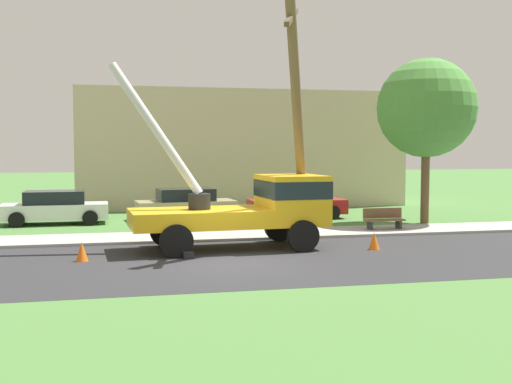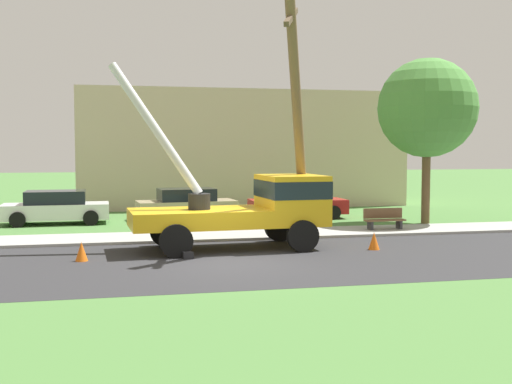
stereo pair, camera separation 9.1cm
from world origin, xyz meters
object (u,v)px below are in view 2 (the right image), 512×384
Objects in this scene: utility_truck at (253,205)px; parked_sedan_red at (298,203)px; parked_sedan_tan at (186,204)px; park_bench at (384,220)px; traffic_cone_ahead at (374,241)px; roadside_tree_near at (427,108)px; parked_sedan_white at (56,207)px; leaning_utility_pole at (298,117)px; traffic_cone_behind at (82,251)px.

parked_sedan_red is at bearing 64.71° from utility_truck.
parked_sedan_tan reaches higher than park_bench.
traffic_cone_ahead is 0.08× the size of roadside_tree_near.
utility_truck reaches higher than parked_sedan_white.
utility_truck is 8.71m from parked_sedan_tan.
leaning_utility_pole reaches higher than parked_sedan_tan.
leaning_utility_pole is 14.87× the size of traffic_cone_behind.
traffic_cone_ahead is 1.00× the size of traffic_cone_behind.
parked_sedan_white is at bearing 135.85° from leaning_utility_pole.
park_bench is (5.82, 2.87, -0.95)m from utility_truck.
parked_sedan_tan is at bearing 140.98° from park_bench.
utility_truck is at bearing -50.15° from parked_sedan_white.
parked_sedan_tan is 11.34m from roadside_tree_near.
leaning_utility_pole reaches higher than traffic_cone_ahead.
parked_sedan_white is at bearing 99.01° from traffic_cone_behind.
park_bench is at bearing -22.82° from parked_sedan_white.
leaning_utility_pole is at bearing -72.17° from parked_sedan_tan.
parked_sedan_tan is (-2.73, 8.49, -3.53)m from leaning_utility_pole.
parked_sedan_red is 5.66m from park_bench.
traffic_cone_behind is (-5.33, -1.36, -1.13)m from utility_truck.
roadside_tree_near is at bearing -33.58° from parked_sedan_red.
leaning_utility_pole is 8.70m from roadside_tree_near.
parked_sedan_white is at bearing -176.10° from parked_sedan_tan.
leaning_utility_pole is 1.88× the size of parked_sedan_white.
utility_truck is 4.03m from traffic_cone_ahead.
parked_sedan_red is at bearing -4.59° from parked_sedan_tan.
traffic_cone_behind is 0.13× the size of parked_sedan_red.
utility_truck is at bearing -153.74° from park_bench.
traffic_cone_ahead is at bearing 0.82° from traffic_cone_behind.
traffic_cone_ahead is 9.24m from roadside_tree_near.
utility_truck reaches higher than parked_sedan_red.
roadside_tree_near is at bearing 36.75° from park_bench.
parked_sedan_red is at bearing 110.24° from park_bench.
roadside_tree_near is at bearing 24.41° from traffic_cone_behind.
parked_sedan_red reaches higher than park_bench.
traffic_cone_ahead is 9.00m from traffic_cone_behind.
roadside_tree_near is (4.80, -3.19, 4.21)m from parked_sedan_red.
park_bench is at bearing -143.25° from roadside_tree_near.
roadside_tree_near is at bearing 51.23° from traffic_cone_ahead.
parked_sedan_white is at bearing 168.30° from roadside_tree_near.
parked_sedan_red is 7.14m from roadside_tree_near.
utility_truck is 0.83× the size of leaning_utility_pole.
traffic_cone_ahead is (3.66, -1.23, -1.13)m from utility_truck.
utility_truck is at bearing -150.04° from roadside_tree_near.
parked_sedan_tan is at bearing 175.41° from parked_sedan_red.
leaning_utility_pole is 9.13m from parked_sedan_red.
traffic_cone_behind is 0.12× the size of parked_sedan_tan.
traffic_cone_ahead is at bearing -18.55° from utility_truck.
parked_sedan_red is at bearing 88.77° from traffic_cone_ahead.
parked_sedan_tan is 2.84× the size of park_bench.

